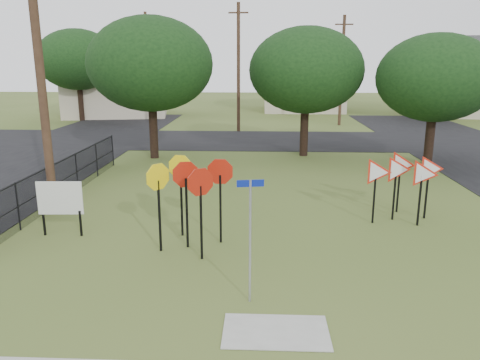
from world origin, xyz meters
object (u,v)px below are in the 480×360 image
Objects in this scene: stop_sign_cluster at (189,183)px; yield_sign_cluster at (405,172)px; info_board at (60,200)px; street_name_sign at (250,233)px.

stop_sign_cluster is 6.97m from yield_sign_cluster.
stop_sign_cluster reaches higher than yield_sign_cluster.
stop_sign_cluster is 0.89× the size of yield_sign_cluster.
stop_sign_cluster is 1.48× the size of info_board.
stop_sign_cluster is 4.01m from info_board.
info_board is (-3.88, 0.67, -0.72)m from stop_sign_cluster.
street_name_sign is at bearing -60.22° from stop_sign_cluster.
stop_sign_cluster is (-1.71, 2.99, 0.25)m from street_name_sign.
info_board is (-10.35, -1.91, -0.49)m from yield_sign_cluster.
stop_sign_cluster is at bearing 119.78° from street_name_sign.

